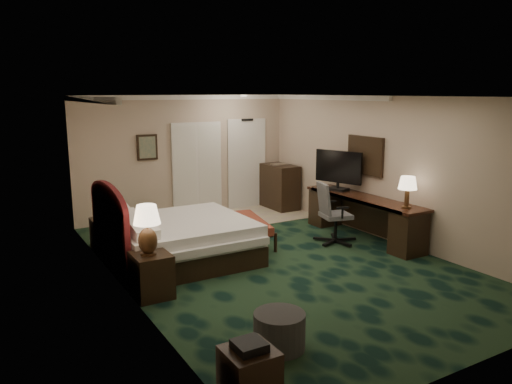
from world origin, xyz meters
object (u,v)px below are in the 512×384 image
nightstand_far (105,234)px  tv (338,171)px  nightstand_near (152,275)px  minibar (280,187)px  lamp_near (147,230)px  lamp_far (103,202)px  ottoman (279,331)px  bed (182,241)px  desk_chair (336,213)px  desk (363,218)px  side_table (249,375)px  bed_bench (249,232)px

nightstand_far → tv: 4.65m
nightstand_near → minibar: (4.41, 3.56, 0.22)m
lamp_near → lamp_far: 2.52m
lamp_near → ottoman: size_ratio=1.20×
bed → ottoman: size_ratio=3.78×
ottoman → tv: 5.16m
bed → lamp_near: bearing=-128.5°
lamp_far → tv: bearing=-13.9°
bed → desk_chair: bearing=-10.1°
desk → side_table: bearing=-142.6°
bed_bench → side_table: bearing=-106.9°
desk → tv: tv is taller
desk → desk_chair: bearing=177.3°
nightstand_near → minibar: 5.67m
lamp_far → nightstand_near: bearing=-89.7°
nightstand_far → lamp_far: (0.01, 0.02, 0.58)m
side_table → desk: 5.56m
desk → nightstand_near: bearing=-171.7°
lamp_near → desk_chair: lamp_near is taller
ottoman → nightstand_far: bearing=99.5°
lamp_near → lamp_far: bearing=89.5°
tv → desk: bearing=-108.0°
ottoman → side_table: 0.98m
minibar → desk: bearing=-89.9°
desk_chair → ottoman: bearing=-123.1°
tv → desk_chair: (-0.62, -0.72, -0.64)m
tv → minibar: (0.01, 2.16, -0.69)m
side_table → nightstand_far: bearing=90.2°
side_table → nightstand_near: bearing=89.9°
minibar → bed: bearing=-145.8°
bed → desk: 3.54m
bed → nightstand_near: bed is taller
ottoman → minibar: bearing=57.0°
nightstand_near → desk_chair: desk_chair is taller
lamp_near → desk_chair: size_ratio=0.60×
bed_bench → nightstand_near: bearing=-136.5°
desk_chair → minibar: bearing=92.2°
desk → bed_bench: bearing=160.6°
desk_chair → nightstand_far: bearing=169.2°
nightstand_near → ottoman: (0.74, -2.08, -0.10)m
nightstand_far → desk: bearing=-22.4°
ottoman → lamp_near: bearing=110.5°
nightstand_near → lamp_far: 2.56m
nightstand_far → ottoman: 4.63m
bed_bench → ottoman: size_ratio=2.49×
lamp_near → tv: bearing=17.7°
bed → minibar: (3.49, 2.37, 0.18)m
tv → bed_bench: bearing=161.3°
nightstand_far → desk_chair: (3.80, -1.80, 0.30)m
bed_bench → bed: bearing=-159.2°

